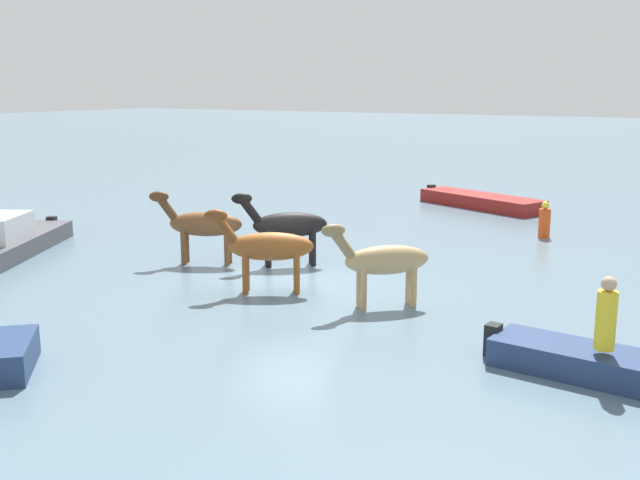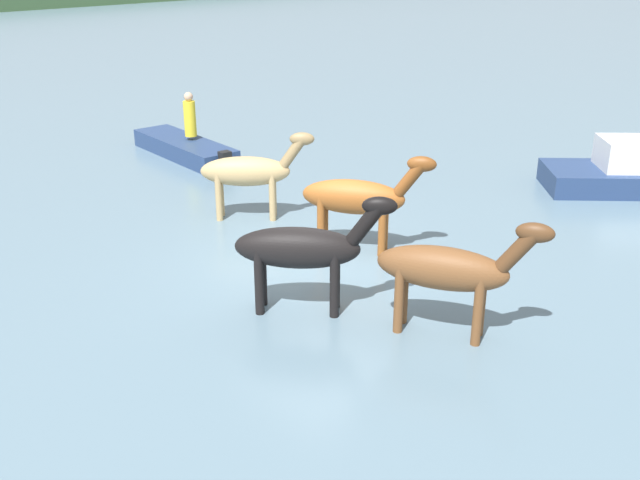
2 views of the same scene
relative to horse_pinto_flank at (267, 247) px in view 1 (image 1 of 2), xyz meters
name	(u,v)px [view 1 (image 1 of 2)]	position (x,y,z in m)	size (l,w,h in m)	color
ground_plane	(292,283)	(-0.96, 0.06, -1.07)	(211.41, 211.41, 0.00)	slate
horse_pinto_flank	(267,247)	(0.00, 0.00, 0.00)	(1.63, 2.32, 1.93)	brown
horse_mid_herd	(202,224)	(-1.45, -3.08, 0.00)	(1.44, 2.40, 1.93)	brown
horse_rear_stallion	(287,225)	(-2.41, -1.05, 0.01)	(1.92, 2.17, 1.96)	black
horse_lead	(383,260)	(-0.29, 2.80, -0.04)	(1.95, 1.96, 1.86)	tan
boat_skiff_near	(609,371)	(1.53, 7.73, -0.91)	(1.43, 4.12, 0.72)	navy
boat_motor_center	(13,243)	(0.42, -8.42, -0.75)	(5.13, 3.60, 1.35)	#4C4C51
boat_tender_starboard	(480,203)	(-14.32, 0.20, -0.89)	(3.33, 5.38, 0.76)	maroon
person_spotter_bow	(606,316)	(1.68, 7.63, 0.05)	(0.32, 0.32, 1.19)	yellow
buoy_channel_marker	(545,221)	(-9.64, 3.85, -0.56)	(0.36, 0.36, 1.14)	#E54C19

